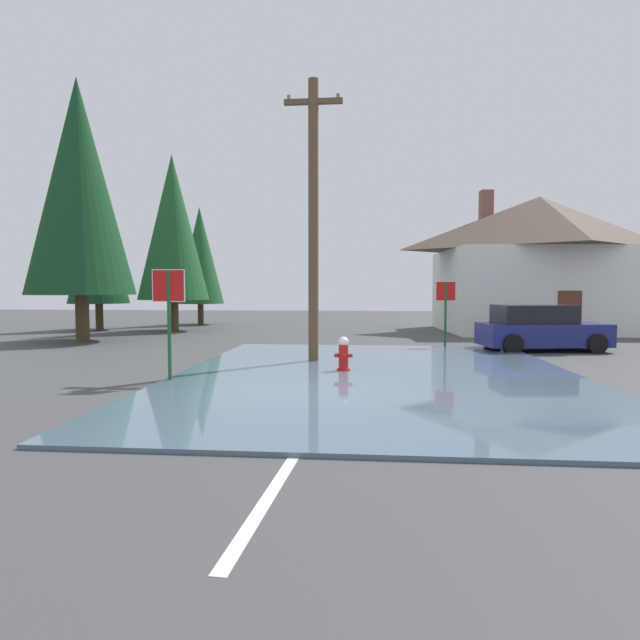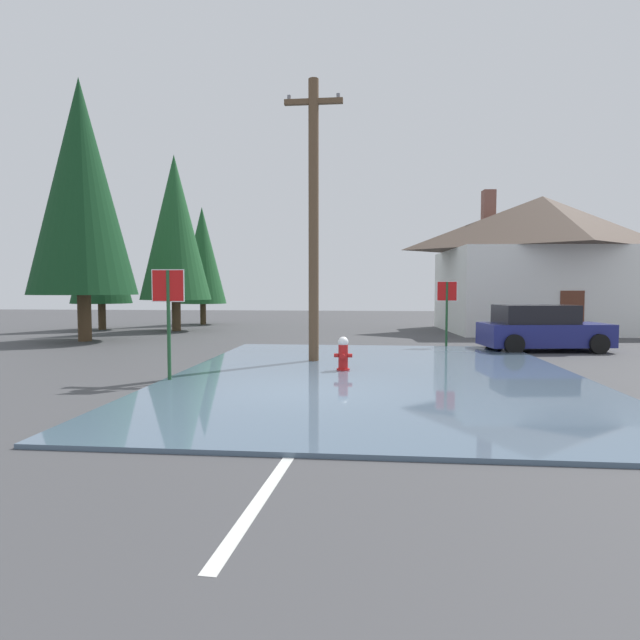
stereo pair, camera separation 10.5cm
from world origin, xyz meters
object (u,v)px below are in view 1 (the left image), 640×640
(pine_tree_mid_left, at_px, (98,243))
(pine_tree_short_left, at_px, (79,187))
(house, at_px, (538,262))
(utility_pole, at_px, (313,217))
(parked_car, at_px, (540,329))
(pine_tree_far_center, at_px, (173,228))
(stop_sign_near, at_px, (169,302))
(fire_hydrant, at_px, (343,355))
(pine_tree_tall_left, at_px, (200,256))
(stop_sign_far, at_px, (446,301))

(pine_tree_mid_left, height_order, pine_tree_short_left, pine_tree_short_left)
(house, bearing_deg, utility_pole, -129.31)
(parked_car, distance_m, pine_tree_far_center, 17.35)
(stop_sign_near, xyz_separation_m, fire_hydrant, (3.74, 1.73, -1.33))
(house, bearing_deg, pine_tree_short_left, -161.09)
(stop_sign_near, bearing_deg, house, 50.56)
(house, height_order, pine_tree_mid_left, pine_tree_mid_left)
(stop_sign_near, relative_size, fire_hydrant, 2.78)
(parked_car, distance_m, pine_tree_short_left, 17.87)
(pine_tree_tall_left, relative_size, pine_tree_short_left, 0.67)
(utility_pole, distance_m, pine_tree_mid_left, 16.33)
(house, bearing_deg, stop_sign_near, -129.44)
(utility_pole, relative_size, pine_tree_far_center, 0.90)
(pine_tree_short_left, height_order, pine_tree_far_center, pine_tree_short_left)
(stop_sign_far, height_order, pine_tree_mid_left, pine_tree_mid_left)
(pine_tree_mid_left, relative_size, pine_tree_short_left, 0.73)
(fire_hydrant, relative_size, pine_tree_mid_left, 0.12)
(house, height_order, pine_tree_far_center, pine_tree_far_center)
(utility_pole, distance_m, pine_tree_tall_left, 17.40)
(pine_tree_tall_left, bearing_deg, pine_tree_short_left, -98.57)
(parked_car, relative_size, pine_tree_mid_left, 0.57)
(pine_tree_mid_left, distance_m, pine_tree_far_center, 4.13)
(stop_sign_near, relative_size, pine_tree_far_center, 0.29)
(pine_tree_tall_left, relative_size, pine_tree_mid_left, 0.91)
(stop_sign_near, xyz_separation_m, parked_car, (10.07, 6.96, -1.04))
(utility_pole, relative_size, house, 0.76)
(pine_tree_mid_left, xyz_separation_m, pine_tree_short_left, (2.35, -5.71, 1.63))
(stop_sign_near, xyz_separation_m, pine_tree_far_center, (-5.19, 13.98, 3.30))
(parked_car, bearing_deg, utility_pole, -153.68)
(pine_tree_tall_left, xyz_separation_m, pine_tree_short_left, (-1.52, -10.08, 2.02))
(stop_sign_far, distance_m, house, 9.72)
(stop_sign_far, height_order, pine_tree_far_center, pine_tree_far_center)
(stop_sign_near, height_order, parked_car, stop_sign_near)
(stop_sign_far, bearing_deg, pine_tree_short_left, 175.52)
(fire_hydrant, relative_size, utility_pole, 0.12)
(fire_hydrant, xyz_separation_m, pine_tree_tall_left, (-9.13, 16.99, 3.58))
(house, bearing_deg, pine_tree_far_center, -175.65)
(parked_car, bearing_deg, pine_tree_mid_left, 159.07)
(stop_sign_far, xyz_separation_m, parked_car, (3.03, -0.59, -0.92))
(fire_hydrant, distance_m, house, 16.51)
(stop_sign_near, height_order, pine_tree_mid_left, pine_tree_mid_left)
(stop_sign_near, bearing_deg, fire_hydrant, 24.89)
(stop_sign_near, relative_size, pine_tree_mid_left, 0.33)
(stop_sign_far, relative_size, pine_tree_far_center, 0.27)
(fire_hydrant, bearing_deg, house, 56.87)
(stop_sign_near, distance_m, utility_pole, 4.95)
(stop_sign_near, bearing_deg, pine_tree_short_left, 128.64)
(pine_tree_tall_left, height_order, pine_tree_short_left, pine_tree_short_left)
(utility_pole, xyz_separation_m, pine_tree_short_left, (-9.73, 5.27, 1.99))
(fire_hydrant, distance_m, pine_tree_short_left, 13.87)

